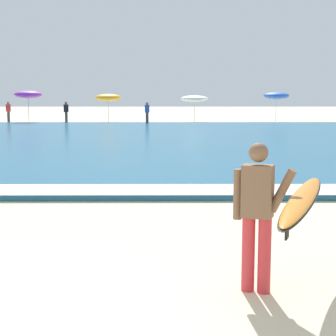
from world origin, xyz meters
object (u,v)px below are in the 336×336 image
object	(u,v)px
beach_umbrella_2	(108,98)
beachgoer_near_row_left	(8,112)
beach_umbrella_1	(28,94)
beachgoer_near_row_mid	(147,112)
surfer_with_board	(278,206)
beach_umbrella_4	(276,96)
beach_umbrella_3	(194,99)
beachgoer_near_row_right	(66,112)

from	to	relation	value
beach_umbrella_2	beachgoer_near_row_left	bearing A→B (deg)	-173.52
beach_umbrella_1	beachgoer_near_row_mid	world-z (taller)	beach_umbrella_1
beachgoer_near_row_mid	beachgoer_near_row_left	bearing A→B (deg)	170.13
surfer_with_board	beach_umbrella_4	world-z (taller)	beach_umbrella_4
surfer_with_board	beach_umbrella_4	bearing A→B (deg)	78.79
beach_umbrella_4	beachgoer_near_row_mid	bearing A→B (deg)	-162.88
surfer_with_board	beach_umbrella_4	size ratio (longest dim) A/B	1.19
beach_umbrella_4	beachgoer_near_row_left	bearing A→B (deg)	-176.56
beach_umbrella_2	beach_umbrella_1	bearing A→B (deg)	-163.99
beachgoer_near_row_mid	surfer_with_board	bearing A→B (deg)	-85.63
beach_umbrella_1	beachgoer_near_row_mid	bearing A→B (deg)	-6.70
beach_umbrella_1	beach_umbrella_2	distance (m)	5.80
beach_umbrella_3	beachgoer_near_row_right	xyz separation A→B (m)	(-9.28, -1.52, -0.93)
surfer_with_board	beach_umbrella_1	size ratio (longest dim) A/B	1.13
beachgoer_near_row_left	beachgoer_near_row_mid	xyz separation A→B (m)	(10.22, -1.78, 0.00)
surfer_with_board	beach_umbrella_3	bearing A→B (deg)	88.51
surfer_with_board	beachgoer_near_row_left	world-z (taller)	surfer_with_board
beach_umbrella_4	beach_umbrella_3	bearing A→B (deg)	-175.15
surfer_with_board	beach_umbrella_2	xyz separation A→B (m)	(-5.51, 35.59, 0.82)
surfer_with_board	beachgoer_near_row_mid	xyz separation A→B (m)	(-2.52, 32.98, -0.19)
beach_umbrella_1	beachgoer_near_row_right	size ratio (longest dim) A/B	1.51
beach_umbrella_1	beach_umbrella_2	world-z (taller)	beach_umbrella_1
surfer_with_board	beach_umbrella_2	world-z (taller)	beach_umbrella_2
beach_umbrella_3	beachgoer_near_row_right	bearing A→B (deg)	-170.70
beachgoer_near_row_mid	beach_umbrella_1	bearing A→B (deg)	173.30
beach_umbrella_1	beach_umbrella_4	world-z (taller)	beach_umbrella_1
beachgoer_near_row_left	beachgoer_near_row_mid	world-z (taller)	same
beach_umbrella_2	beach_umbrella_4	size ratio (longest dim) A/B	0.94
beach_umbrella_1	beach_umbrella_4	size ratio (longest dim) A/B	1.05
beach_umbrella_1	beachgoer_near_row_right	xyz separation A→B (m)	(2.71, -0.08, -1.25)
beach_umbrella_4	surfer_with_board	bearing A→B (deg)	-101.21
beach_umbrella_1	beachgoer_near_row_right	distance (m)	2.98
beachgoer_near_row_left	beachgoer_near_row_mid	bearing A→B (deg)	-9.87
beach_umbrella_2	beachgoer_near_row_right	world-z (taller)	beach_umbrella_2
beach_umbrella_1	beach_umbrella_2	xyz separation A→B (m)	(5.57, 1.60, -0.24)
surfer_with_board	beach_umbrella_2	size ratio (longest dim) A/B	1.26
beach_umbrella_1	beach_umbrella_4	distance (m)	18.30
beach_umbrella_1	beach_umbrella_3	size ratio (longest dim) A/B	1.16
beachgoer_near_row_mid	beachgoer_near_row_right	size ratio (longest dim) A/B	1.00
beach_umbrella_3	beachgoer_near_row_mid	distance (m)	4.32
beach_umbrella_2	beach_umbrella_3	bearing A→B (deg)	-1.40
beach_umbrella_2	beachgoer_near_row_mid	size ratio (longest dim) A/B	1.35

